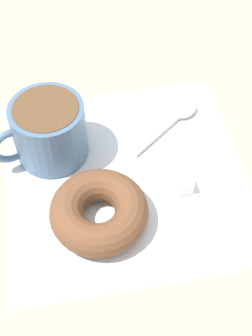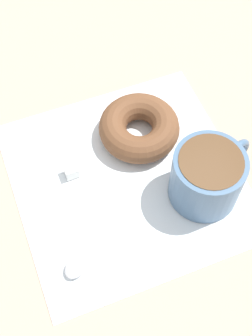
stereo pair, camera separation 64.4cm
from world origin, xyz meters
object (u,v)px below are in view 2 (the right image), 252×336
sugar_cube (71,171)px  coffee_cup (208,176)px  donut (139,128)px  spoon (84,255)px

sugar_cube → coffee_cup: bearing=-30.2°
donut → sugar_cube: 10.95cm
spoon → donut: bearing=47.1°
spoon → sugar_cube: 11.58cm
coffee_cup → spoon: bearing=-171.4°
spoon → coffee_cup: bearing=8.6°
coffee_cup → donut: 12.21cm
spoon → sugar_cube: bearing=79.1°
sugar_cube → donut: bearing=12.9°
coffee_cup → donut: (-4.41, 11.18, -2.12)cm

